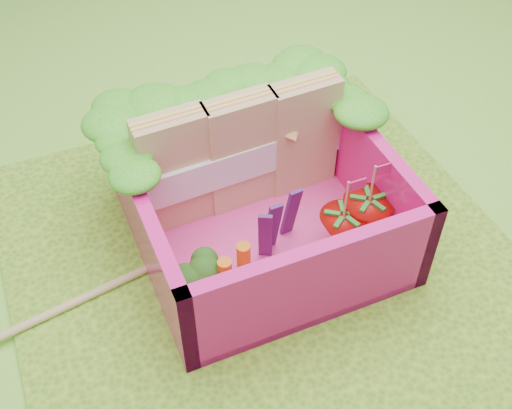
{
  "coord_description": "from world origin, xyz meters",
  "views": [
    {
      "loc": [
        -0.9,
        -2.01,
        2.67
      ],
      "look_at": [
        0.02,
        0.15,
        0.28
      ],
      "focal_mm": 45.0,
      "sensor_mm": 36.0,
      "label": 1
    }
  ],
  "objects_px": {
    "strawberry_right": "(366,218)",
    "broccoli": "(198,277)",
    "chopsticks": "(49,314)",
    "bento_box": "(260,200)",
    "strawberry_left": "(342,232)",
    "sandwich_stack": "(241,153)"
  },
  "relations": [
    {
      "from": "bento_box",
      "to": "broccoli",
      "type": "distance_m",
      "value": 0.56
    },
    {
      "from": "broccoli",
      "to": "chopsticks",
      "type": "distance_m",
      "value": 0.78
    },
    {
      "from": "sandwich_stack",
      "to": "chopsticks",
      "type": "relative_size",
      "value": 0.55
    },
    {
      "from": "strawberry_left",
      "to": "strawberry_right",
      "type": "height_order",
      "value": "strawberry_right"
    },
    {
      "from": "sandwich_stack",
      "to": "strawberry_right",
      "type": "height_order",
      "value": "sandwich_stack"
    },
    {
      "from": "sandwich_stack",
      "to": "strawberry_right",
      "type": "relative_size",
      "value": 2.42
    },
    {
      "from": "strawberry_left",
      "to": "chopsticks",
      "type": "distance_m",
      "value": 1.53
    },
    {
      "from": "sandwich_stack",
      "to": "chopsticks",
      "type": "distance_m",
      "value": 1.28
    },
    {
      "from": "broccoli",
      "to": "strawberry_right",
      "type": "distance_m",
      "value": 0.95
    },
    {
      "from": "bento_box",
      "to": "strawberry_right",
      "type": "height_order",
      "value": "strawberry_right"
    },
    {
      "from": "strawberry_left",
      "to": "bento_box",
      "type": "bearing_deg",
      "value": 138.47
    },
    {
      "from": "sandwich_stack",
      "to": "strawberry_right",
      "type": "bearing_deg",
      "value": -47.96
    },
    {
      "from": "broccoli",
      "to": "strawberry_left",
      "type": "distance_m",
      "value": 0.79
    },
    {
      "from": "chopsticks",
      "to": "bento_box",
      "type": "bearing_deg",
      "value": 4.25
    },
    {
      "from": "bento_box",
      "to": "chopsticks",
      "type": "height_order",
      "value": "bento_box"
    },
    {
      "from": "chopsticks",
      "to": "broccoli",
      "type": "bearing_deg",
      "value": -18.31
    },
    {
      "from": "broccoli",
      "to": "strawberry_right",
      "type": "relative_size",
      "value": 0.64
    },
    {
      "from": "bento_box",
      "to": "sandwich_stack",
      "type": "height_order",
      "value": "sandwich_stack"
    },
    {
      "from": "strawberry_right",
      "to": "broccoli",
      "type": "bearing_deg",
      "value": -176.89
    },
    {
      "from": "bento_box",
      "to": "strawberry_right",
      "type": "xyz_separation_m",
      "value": [
        0.49,
        -0.27,
        -0.08
      ]
    },
    {
      "from": "bento_box",
      "to": "strawberry_left",
      "type": "xyz_separation_m",
      "value": [
        0.33,
        -0.29,
        -0.09
      ]
    },
    {
      "from": "strawberry_left",
      "to": "strawberry_right",
      "type": "bearing_deg",
      "value": 8.25
    }
  ]
}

